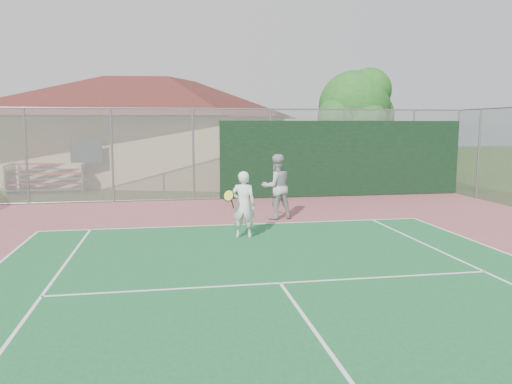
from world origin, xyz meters
The scene contains 6 objects.
back_fence centered at (2.11, 16.98, 1.67)m, with size 20.08×0.11×3.53m.
clubhouse centered at (-2.68, 24.75, 3.18)m, with size 16.70×13.53×6.26m.
bleachers centered at (-7.19, 20.81, 0.64)m, with size 3.31×2.11×1.21m.
tree centered at (6.85, 20.47, 3.64)m, with size 3.97×3.76×5.53m.
player_white_front centered at (-0.11, 10.22, 0.86)m, with size 0.97×0.78×1.71m.
player_grey_back centered at (1.28, 12.62, 0.99)m, with size 1.10×0.94×1.98m.
Camera 1 is at (-1.97, -2.17, 2.88)m, focal length 35.00 mm.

